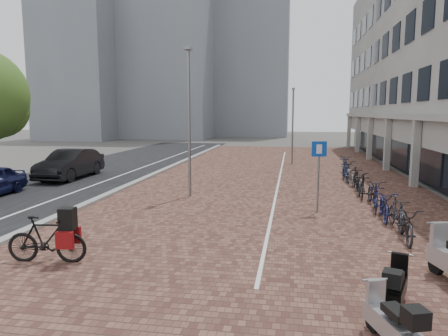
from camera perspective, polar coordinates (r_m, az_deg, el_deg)
ground at (r=11.87m, az=-4.92°, el=-10.13°), size 140.00×140.00×0.00m
plaza_brick at (r=23.23m, az=7.36°, el=-1.29°), size 14.50×42.00×0.04m
street_asphalt at (r=26.07m, az=-17.58°, el=-0.62°), size 8.00×50.00×0.03m
curb at (r=24.53m, az=-9.45°, el=-0.71°), size 0.35×42.00×0.14m
lane_line at (r=25.22m, az=-13.53°, el=-0.70°), size 0.12×44.00×0.00m
parking_line at (r=23.21m, az=7.85°, el=-1.25°), size 0.10×30.00×0.00m
bg_towers at (r=63.14m, az=-6.63°, el=17.12°), size 33.00×23.00×32.00m
car_dark at (r=24.15m, az=-20.84°, el=0.53°), size 1.76×4.95×1.63m
hero_bike at (r=10.86m, az=-23.72°, el=-9.08°), size 2.01×0.79×1.38m
scooter_mid at (r=8.34m, az=23.00°, el=-15.05°), size 0.91×1.50×0.98m
scooter_back at (r=7.11m, az=22.49°, el=-19.25°), size 0.86×1.47×0.96m
parking_sign at (r=15.01m, az=13.19°, el=0.47°), size 0.54×0.18×2.63m
lamp_near at (r=17.44m, az=-4.93°, el=6.13°), size 0.12×0.12×6.31m
lamp_far at (r=28.95m, az=9.63°, el=5.71°), size 0.12×0.12×5.31m
bike_row at (r=19.33m, az=18.75°, el=-1.94°), size 1.18×15.83×1.05m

